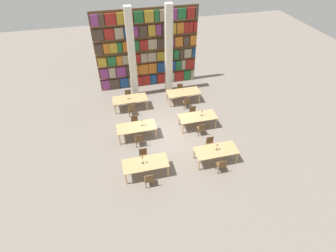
{
  "coord_description": "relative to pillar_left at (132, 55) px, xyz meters",
  "views": [
    {
      "loc": [
        -2.74,
        -11.43,
        10.28
      ],
      "look_at": [
        0.0,
        -0.29,
        0.7
      ],
      "focal_mm": 28.0,
      "sensor_mm": 36.0,
      "label": 1
    }
  ],
  "objects": [
    {
      "name": "reading_table_5",
      "position": [
        3.06,
        -1.65,
        -2.3
      ],
      "size": [
        2.21,
        0.99,
        0.78
      ],
      "color": "tan",
      "rests_on": "ground_plane"
    },
    {
      "name": "chair_0",
      "position": [
        -0.51,
        -8.11,
        -2.52
      ],
      "size": [
        0.42,
        0.4,
        0.89
      ],
      "color": "brown",
      "rests_on": "ground_plane"
    },
    {
      "name": "pillar_left",
      "position": [
        0.0,
        0.0,
        0.0
      ],
      "size": [
        0.44,
        0.44,
        6.0
      ],
      "color": "silver",
      "rests_on": "ground_plane"
    },
    {
      "name": "chair_5",
      "position": [
        -0.55,
        -3.71,
        -2.52
      ],
      "size": [
        0.42,
        0.4,
        0.89
      ],
      "rotation": [
        0.0,
        0.0,
        3.14
      ],
      "color": "brown",
      "rests_on": "ground_plane"
    },
    {
      "name": "chair_6",
      "position": [
        3.11,
        -5.19,
        -2.52
      ],
      "size": [
        0.42,
        0.4,
        0.89
      ],
      "color": "brown",
      "rests_on": "ground_plane"
    },
    {
      "name": "reading_table_1",
      "position": [
        3.13,
        -7.32,
        -2.3
      ],
      "size": [
        2.21,
        0.99,
        0.78
      ],
      "color": "tan",
      "rests_on": "ground_plane"
    },
    {
      "name": "reading_table_4",
      "position": [
        -0.55,
        -1.57,
        -2.3
      ],
      "size": [
        2.21,
        0.99,
        0.78
      ],
      "color": "tan",
      "rests_on": "ground_plane"
    },
    {
      "name": "desk_lamp_1",
      "position": [
        3.17,
        -7.3,
        -1.96
      ],
      "size": [
        0.14,
        0.14,
        0.4
      ],
      "color": "brown",
      "rests_on": "reading_table_1"
    },
    {
      "name": "chair_1",
      "position": [
        -0.51,
        -6.55,
        -2.52
      ],
      "size": [
        0.42,
        0.4,
        0.89
      ],
      "rotation": [
        0.0,
        0.0,
        3.14
      ],
      "color": "brown",
      "rests_on": "ground_plane"
    },
    {
      "name": "desk_lamp_4",
      "position": [
        -0.63,
        -1.6,
        -1.94
      ],
      "size": [
        0.14,
        0.14,
        0.42
      ],
      "color": "brown",
      "rests_on": "reading_table_4"
    },
    {
      "name": "chair_9",
      "position": [
        -0.57,
        -0.79,
        -2.52
      ],
      "size": [
        0.42,
        0.4,
        0.89
      ],
      "rotation": [
        0.0,
        0.0,
        3.14
      ],
      "color": "brown",
      "rests_on": "ground_plane"
    },
    {
      "name": "reading_table_3",
      "position": [
        3.13,
        -4.41,
        -2.3
      ],
      "size": [
        2.21,
        0.99,
        0.78
      ],
      "color": "tan",
      "rests_on": "ground_plane"
    },
    {
      "name": "ground_plane",
      "position": [
        1.22,
        -4.49,
        -3.0
      ],
      "size": [
        40.0,
        40.0,
        0.0
      ],
      "primitive_type": "plane",
      "color": "gray"
    },
    {
      "name": "reading_table_2",
      "position": [
        -0.55,
        -4.49,
        -2.3
      ],
      "size": [
        2.21,
        0.99,
        0.78
      ],
      "color": "tan",
      "rests_on": "ground_plane"
    },
    {
      "name": "chair_3",
      "position": [
        3.14,
        -6.54,
        -2.52
      ],
      "size": [
        0.42,
        0.4,
        0.89
      ],
      "rotation": [
        0.0,
        0.0,
        3.14
      ],
      "color": "brown",
      "rests_on": "ground_plane"
    },
    {
      "name": "chair_11",
      "position": [
        3.06,
        -0.87,
        -2.52
      ],
      "size": [
        0.42,
        0.4,
        0.89
      ],
      "rotation": [
        0.0,
        0.0,
        3.14
      ],
      "color": "brown",
      "rests_on": "ground_plane"
    },
    {
      "name": "chair_8",
      "position": [
        -0.57,
        -2.35,
        -2.52
      ],
      "size": [
        0.42,
        0.4,
        0.89
      ],
      "color": "brown",
      "rests_on": "ground_plane"
    },
    {
      "name": "desk_lamp_0",
      "position": [
        -0.65,
        -7.31,
        -1.9
      ],
      "size": [
        0.14,
        0.14,
        0.48
      ],
      "color": "brown",
      "rests_on": "reading_table_0"
    },
    {
      "name": "bookshelf_bank",
      "position": [
        1.22,
        1.19,
        -0.35
      ],
      "size": [
        7.09,
        0.35,
        5.5
      ],
      "color": "brown",
      "rests_on": "ground_plane"
    },
    {
      "name": "reading_table_0",
      "position": [
        -0.53,
        -7.33,
        -2.3
      ],
      "size": [
        2.21,
        0.99,
        0.78
      ],
      "color": "tan",
      "rests_on": "ground_plane"
    },
    {
      "name": "chair_10",
      "position": [
        3.06,
        -2.42,
        -2.52
      ],
      "size": [
        0.42,
        0.4,
        0.89
      ],
      "color": "brown",
      "rests_on": "ground_plane"
    },
    {
      "name": "chair_4",
      "position": [
        -0.55,
        -5.27,
        -2.52
      ],
      "size": [
        0.42,
        0.4,
        0.89
      ],
      "color": "brown",
      "rests_on": "ground_plane"
    },
    {
      "name": "pillar_center",
      "position": [
        2.45,
        0.0,
        0.0
      ],
      "size": [
        0.44,
        0.44,
        6.0
      ],
      "color": "silver",
      "rests_on": "ground_plane"
    },
    {
      "name": "chair_7",
      "position": [
        3.11,
        -3.64,
        -2.52
      ],
      "size": [
        0.42,
        0.4,
        0.89
      ],
      "rotation": [
        0.0,
        0.0,
        3.14
      ],
      "color": "brown",
      "rests_on": "ground_plane"
    },
    {
      "name": "desk_lamp_3",
      "position": [
        3.38,
        -4.4,
        -1.96
      ],
      "size": [
        0.14,
        0.14,
        0.4
      ],
      "color": "brown",
      "rests_on": "reading_table_3"
    },
    {
      "name": "desk_lamp_2",
      "position": [
        -0.21,
        -4.48,
        -1.91
      ],
      "size": [
        0.14,
        0.14,
        0.46
      ],
      "color": "brown",
      "rests_on": "reading_table_2"
    },
    {
      "name": "chair_2",
      "position": [
        3.14,
        -8.1,
        -2.52
      ],
      "size": [
        0.42,
        0.4,
        0.89
      ],
      "color": "brown",
      "rests_on": "ground_plane"
    }
  ]
}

